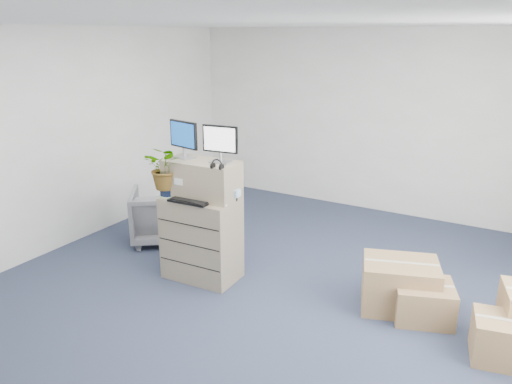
{
  "coord_description": "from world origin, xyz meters",
  "views": [
    {
      "loc": [
        2.3,
        -4.0,
        2.7
      ],
      "look_at": [
        -0.26,
        0.4,
        1.08
      ],
      "focal_mm": 35.0,
      "sensor_mm": 36.0,
      "label": 1
    }
  ],
  "objects_px": {
    "keyboard": "(190,201)",
    "potted_plant": "(167,173)",
    "filing_cabinet_lower": "(202,238)",
    "office_chair": "(162,213)",
    "monitor_left": "(184,137)",
    "monitor_right": "(220,142)",
    "water_bottle": "(212,188)"
  },
  "relations": [
    {
      "from": "potted_plant",
      "to": "monitor_left",
      "type": "bearing_deg",
      "value": 60.79
    },
    {
      "from": "monitor_right",
      "to": "office_chair",
      "type": "relative_size",
      "value": 0.51
    },
    {
      "from": "monitor_left",
      "to": "monitor_right",
      "type": "distance_m",
      "value": 0.46
    },
    {
      "from": "filing_cabinet_lower",
      "to": "office_chair",
      "type": "height_order",
      "value": "filing_cabinet_lower"
    },
    {
      "from": "potted_plant",
      "to": "office_chair",
      "type": "height_order",
      "value": "potted_plant"
    },
    {
      "from": "filing_cabinet_lower",
      "to": "keyboard",
      "type": "distance_m",
      "value": 0.52
    },
    {
      "from": "potted_plant",
      "to": "keyboard",
      "type": "bearing_deg",
      "value": -7.06
    },
    {
      "from": "filing_cabinet_lower",
      "to": "monitor_left",
      "type": "height_order",
      "value": "monitor_left"
    },
    {
      "from": "monitor_left",
      "to": "monitor_right",
      "type": "bearing_deg",
      "value": 15.97
    },
    {
      "from": "monitor_right",
      "to": "filing_cabinet_lower",
      "type": "bearing_deg",
      "value": -164.54
    },
    {
      "from": "water_bottle",
      "to": "potted_plant",
      "type": "height_order",
      "value": "potted_plant"
    },
    {
      "from": "monitor_left",
      "to": "potted_plant",
      "type": "height_order",
      "value": "monitor_left"
    },
    {
      "from": "filing_cabinet_lower",
      "to": "office_chair",
      "type": "bearing_deg",
      "value": 149.16
    },
    {
      "from": "filing_cabinet_lower",
      "to": "monitor_right",
      "type": "relative_size",
      "value": 2.37
    },
    {
      "from": "potted_plant",
      "to": "office_chair",
      "type": "xyz_separation_m",
      "value": [
        -0.76,
        0.74,
        -0.83
      ]
    },
    {
      "from": "monitor_left",
      "to": "water_bottle",
      "type": "relative_size",
      "value": 1.79
    },
    {
      "from": "monitor_left",
      "to": "monitor_right",
      "type": "height_order",
      "value": "monitor_left"
    },
    {
      "from": "water_bottle",
      "to": "potted_plant",
      "type": "xyz_separation_m",
      "value": [
        -0.47,
        -0.2,
        0.15
      ]
    },
    {
      "from": "keyboard",
      "to": "water_bottle",
      "type": "bearing_deg",
      "value": 59.4
    },
    {
      "from": "keyboard",
      "to": "water_bottle",
      "type": "xyz_separation_m",
      "value": [
        0.13,
        0.24,
        0.1
      ]
    },
    {
      "from": "monitor_left",
      "to": "keyboard",
      "type": "height_order",
      "value": "monitor_left"
    },
    {
      "from": "monitor_left",
      "to": "potted_plant",
      "type": "xyz_separation_m",
      "value": [
        -0.11,
        -0.19,
        -0.38
      ]
    },
    {
      "from": "monitor_left",
      "to": "monitor_right",
      "type": "xyz_separation_m",
      "value": [
        0.46,
        0.03,
        -0.01
      ]
    },
    {
      "from": "filing_cabinet_lower",
      "to": "water_bottle",
      "type": "relative_size",
      "value": 4.14
    },
    {
      "from": "monitor_right",
      "to": "potted_plant",
      "type": "relative_size",
      "value": 0.77
    },
    {
      "from": "office_chair",
      "to": "filing_cabinet_lower",
      "type": "bearing_deg",
      "value": 114.66
    },
    {
      "from": "monitor_left",
      "to": "office_chair",
      "type": "relative_size",
      "value": 0.53
    },
    {
      "from": "potted_plant",
      "to": "water_bottle",
      "type": "bearing_deg",
      "value": 23.21
    },
    {
      "from": "filing_cabinet_lower",
      "to": "monitor_left",
      "type": "relative_size",
      "value": 2.31
    },
    {
      "from": "keyboard",
      "to": "potted_plant",
      "type": "height_order",
      "value": "potted_plant"
    },
    {
      "from": "water_bottle",
      "to": "filing_cabinet_lower",
      "type": "bearing_deg",
      "value": -150.81
    },
    {
      "from": "monitor_left",
      "to": "potted_plant",
      "type": "distance_m",
      "value": 0.44
    }
  ]
}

